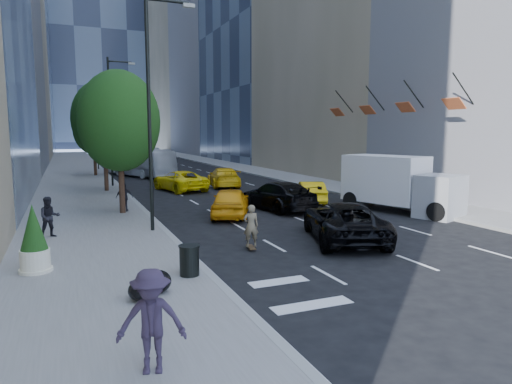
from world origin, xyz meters
name	(u,v)px	position (x,y,z in m)	size (l,w,h in m)	color
ground	(329,240)	(0.00, 0.00, 0.00)	(160.00, 160.00, 0.00)	black
sidewalk_left	(77,178)	(-9.00, 30.00, 0.07)	(6.00, 120.00, 0.15)	slate
sidewalk_right	(262,172)	(10.00, 30.00, 0.07)	(4.00, 120.00, 0.15)	slate
tower_right_far	(198,49)	(22.00, 98.00, 25.00)	(20.00, 24.00, 50.00)	#7B7255
lamp_near	(153,99)	(-6.32, 4.00, 5.81)	(2.13, 0.22, 10.00)	black
lamp_far	(112,114)	(-6.32, 22.00, 5.81)	(2.13, 0.22, 10.00)	black
tree_near	(119,121)	(-7.20, 9.00, 4.97)	(4.20, 4.20, 7.46)	black
tree_mid	(104,119)	(-7.20, 19.00, 5.32)	(4.50, 4.50, 7.99)	black
tree_far	(94,130)	(-7.20, 32.00, 4.62)	(3.90, 3.90, 6.92)	black
traffic_signal	(97,133)	(-6.40, 40.00, 4.23)	(2.48, 0.53, 5.20)	black
facade_flags	(387,106)	(10.64, 10.00, 6.18)	(1.85, 13.30, 2.05)	black
skateboarder	(251,229)	(-3.56, -0.22, 0.81)	(0.59, 0.39, 1.61)	#706246
black_sedan_lincoln	(344,221)	(0.50, -0.31, 0.80)	(2.65, 5.74, 1.59)	black
black_sedan_mercedes	(278,196)	(1.20, 7.48, 0.81)	(2.27, 5.58, 1.62)	black
taxi_a	(230,202)	(-2.00, 6.50, 0.78)	(1.83, 4.56, 1.55)	orange
taxi_b	(310,192)	(4.20, 9.00, 0.68)	(1.43, 4.10, 1.35)	gold
taxi_c	(180,181)	(-2.00, 18.00, 0.76)	(2.51, 5.45, 1.51)	yellow
taxi_d	(224,177)	(1.86, 19.05, 0.78)	(2.18, 5.36, 1.56)	yellow
city_bus	(138,162)	(-3.20, 30.86, 1.44)	(2.43, 10.37, 2.89)	silver
box_truck	(399,184)	(7.11, 4.31, 1.57)	(4.26, 6.85, 3.09)	silver
pedestrian_a	(49,217)	(-10.59, 4.25, 0.98)	(0.81, 0.63, 1.67)	black
pedestrian_b	(124,197)	(-7.04, 9.38, 0.92)	(0.90, 0.38, 1.54)	black
pedestrian_c	(151,321)	(-8.60, -8.00, 1.10)	(1.23, 0.71, 1.90)	#2D2233
trash_can	(189,261)	(-6.60, -2.83, 0.59)	(0.59, 0.59, 0.88)	black
planter_shrub	(34,240)	(-10.88, -0.64, 1.15)	(0.88, 0.88, 2.11)	#EDE5C4
garbage_bags	(151,285)	(-7.95, -4.09, 0.43)	(1.20, 1.16, 0.59)	black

